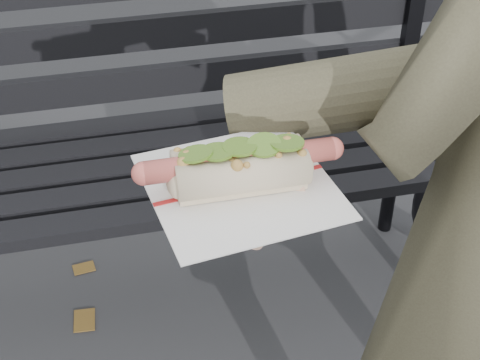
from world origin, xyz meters
name	(u,v)px	position (x,y,z in m)	size (l,w,h in m)	color
park_bench	(152,129)	(0.07, 0.89, 0.52)	(1.50, 0.44, 0.88)	black
held_hotdog	(393,104)	(0.28, 0.09, 1.03)	(0.63, 0.30, 0.20)	#423D2C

